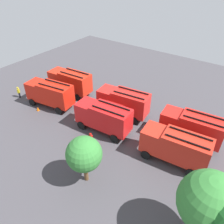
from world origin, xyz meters
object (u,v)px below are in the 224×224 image
fire_truck_1 (123,101)px  firefighter_1 (19,92)px  traffic_cone_1 (81,85)px  fire_truck_3 (175,146)px  fire_truck_4 (104,117)px  fire_truck_5 (50,93)px  firefighter_0 (91,138)px  tree_2 (84,154)px  traffic_cone_0 (38,109)px  fire_truck_2 (70,81)px  tree_1 (210,202)px  fire_truck_0 (192,127)px

fire_truck_1 → firefighter_1: (15.75, 5.69, -1.16)m
fire_truck_1 → traffic_cone_1: size_ratio=11.45×
fire_truck_3 → fire_truck_4: 9.18m
fire_truck_3 → fire_truck_5: bearing=-4.4°
firefighter_0 → traffic_cone_1: bearing=34.0°
fire_truck_5 → tree_2: bearing=142.7°
firefighter_0 → traffic_cone_0: 10.80m
fire_truck_3 → firefighter_1: (24.87, 1.70, -1.16)m
fire_truck_2 → tree_1: size_ratio=1.07×
fire_truck_2 → firefighter_1: 8.15m
fire_truck_4 → tree_1: (-13.88, 6.14, 2.50)m
fire_truck_2 → fire_truck_4: 10.90m
firefighter_1 → fire_truck_0: bearing=159.9°
traffic_cone_1 → tree_2: bearing=133.8°
fire_truck_2 → tree_1: bearing=151.9°
fire_truck_0 → tree_2: (6.22, 11.48, 1.38)m
tree_1 → tree_2: bearing=4.9°
fire_truck_4 → traffic_cone_1: size_ratio=11.38×
firefighter_0 → traffic_cone_0: (10.75, -0.84, -0.62)m
fire_truck_1 → fire_truck_2: same height
fire_truck_3 → tree_2: size_ratio=1.41×
fire_truck_3 → firefighter_0: 9.48m
firefighter_0 → tree_1: size_ratio=0.24×
fire_truck_5 → fire_truck_2: bearing=-95.2°
fire_truck_1 → traffic_cone_1: 10.78m
traffic_cone_0 → traffic_cone_1: (-0.18, -9.08, 0.04)m
fire_truck_3 → tree_1: bearing=120.6°
fire_truck_3 → traffic_cone_1: bearing=-24.4°
firefighter_0 → tree_2: tree_2 is taller
tree_2 → tree_1: bearing=-175.1°
fire_truck_1 → fire_truck_2: bearing=-6.8°
firefighter_0 → firefighter_1: 16.12m
fire_truck_4 → firefighter_0: size_ratio=4.52×
fire_truck_2 → firefighter_0: fire_truck_2 is taller
traffic_cone_0 → fire_truck_3: bearing=-173.0°
fire_truck_5 → fire_truck_0: bearing=-175.7°
fire_truck_4 → firefighter_0: 3.21m
tree_1 → traffic_cone_0: 24.98m
firefighter_1 → traffic_cone_0: size_ratio=3.10×
fire_truck_1 → fire_truck_3: 9.95m
fire_truck_2 → traffic_cone_0: bearing=82.1°
traffic_cone_0 → tree_1: bearing=170.6°
firefighter_1 → tree_1: tree_1 is taller
tree_2 → traffic_cone_0: (13.63, -4.94, -3.25)m
fire_truck_1 → firefighter_1: size_ratio=4.23×
tree_1 → traffic_cone_1: 27.77m
fire_truck_5 → traffic_cone_1: bearing=-94.8°
fire_truck_4 → tree_2: (-3.24, 7.04, 1.38)m
fire_truck_2 → tree_2: 17.51m
traffic_cone_1 → fire_truck_0: bearing=172.6°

